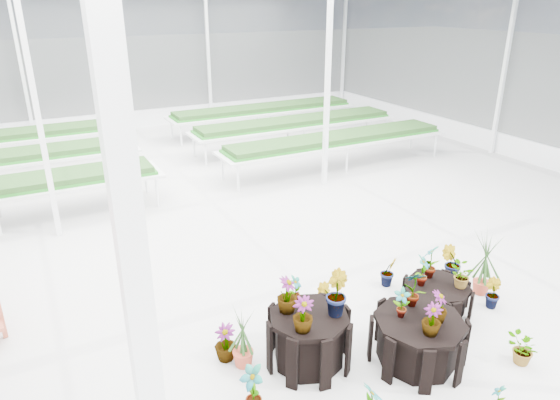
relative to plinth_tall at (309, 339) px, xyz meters
name	(u,v)px	position (x,y,z in m)	size (l,w,h in m)	color
ground_plane	(298,296)	(0.62, 1.34, -0.35)	(24.00, 24.00, 0.00)	gray
greenhouse_shell	(301,154)	(0.62, 1.34, 1.90)	(18.00, 24.00, 4.50)	white
steel_frame	(301,154)	(0.62, 1.34, 1.90)	(18.00, 24.00, 4.50)	silver
nursery_benches	(165,151)	(0.62, 8.54, 0.07)	(16.00, 7.00, 0.84)	silver
plinth_tall	(309,339)	(0.00, 0.00, 0.00)	(1.01, 1.01, 0.69)	black
plinth_mid	(418,340)	(1.20, -0.60, -0.04)	(1.15, 1.15, 0.61)	black
plinth_low	(436,298)	(2.20, 0.10, -0.13)	(0.95, 0.95, 0.43)	black
nursery_plants	(390,300)	(1.24, 0.00, 0.17)	(4.42, 2.83, 1.25)	#203F19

